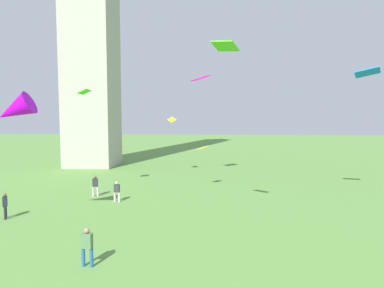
{
  "coord_description": "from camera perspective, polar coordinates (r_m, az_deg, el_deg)",
  "views": [
    {
      "loc": [
        3.92,
        -5.52,
        6.53
      ],
      "look_at": [
        2.48,
        15.75,
        4.82
      ],
      "focal_mm": 31.32,
      "sensor_mm": 36.0,
      "label": 1
    }
  ],
  "objects": [
    {
      "name": "kite_flying_5",
      "position": [
        37.34,
        -3.45,
        4.14
      ],
      "size": [
        1.07,
        0.97,
        0.68
      ],
      "rotation": [
        0.0,
        0.0,
        2.25
      ],
      "color": "yellow"
    },
    {
      "name": "kite_flying_4",
      "position": [
        29.43,
        -17.87,
        8.46
      ],
      "size": [
        0.81,
        1.18,
        0.42
      ],
      "rotation": [
        0.0,
        0.0,
        4.67
      ],
      "color": "#47E114"
    },
    {
      "name": "kite_flying_2",
      "position": [
        18.72,
        5.65,
        16.27
      ],
      "size": [
        1.59,
        1.51,
        0.59
      ],
      "rotation": [
        0.0,
        0.0,
        2.55
      ],
      "color": "#4FC31D"
    },
    {
      "name": "person_1",
      "position": [
        15.89,
        -17.44,
        -16.05
      ],
      "size": [
        0.54,
        0.3,
        1.74
      ],
      "rotation": [
        0.0,
        0.0,
        6.2
      ],
      "color": "#235693",
      "rests_on": "ground_plane"
    },
    {
      "name": "kite_flying_0",
      "position": [
        29.9,
        1.86,
        -0.6
      ],
      "size": [
        1.1,
        1.14,
        0.39
      ],
      "rotation": [
        0.0,
        0.0,
        3.98
      ],
      "color": "yellow"
    },
    {
      "name": "person_3",
      "position": [
        28.94,
        -16.16,
        -6.66
      ],
      "size": [
        0.52,
        0.43,
        1.72
      ],
      "rotation": [
        0.0,
        0.0,
        3.6
      ],
      "color": "silver",
      "rests_on": "ground_plane"
    },
    {
      "name": "person_2",
      "position": [
        24.92,
        -29.24,
        -8.96
      ],
      "size": [
        0.43,
        0.5,
        1.67
      ],
      "rotation": [
        0.0,
        0.0,
        2.06
      ],
      "color": "#1E2333",
      "rests_on": "ground_plane"
    },
    {
      "name": "person_0",
      "position": [
        26.68,
        -12.69,
        -7.71
      ],
      "size": [
        0.49,
        0.26,
        1.59
      ],
      "rotation": [
        0.0,
        0.0,
        6.24
      ],
      "color": "silver",
      "rests_on": "ground_plane"
    },
    {
      "name": "kite_flying_1",
      "position": [
        27.99,
        27.7,
        10.77
      ],
      "size": [
        1.99,
        1.7,
        0.7
      ],
      "rotation": [
        0.0,
        0.0,
        5.82
      ],
      "color": "blue"
    },
    {
      "name": "kite_flying_3",
      "position": [
        34.78,
        1.49,
        11.17
      ],
      "size": [
        2.07,
        1.97,
        0.66
      ],
      "rotation": [
        0.0,
        0.0,
        0.64
      ],
      "color": "#E413A7"
    },
    {
      "name": "kite_flying_6",
      "position": [
        21.59,
        -27.99,
        5.14
      ],
      "size": [
        2.53,
        1.68,
        2.12
      ],
      "rotation": [
        0.0,
        0.0,
        4.84
      ],
      "color": "#B405E9"
    }
  ]
}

